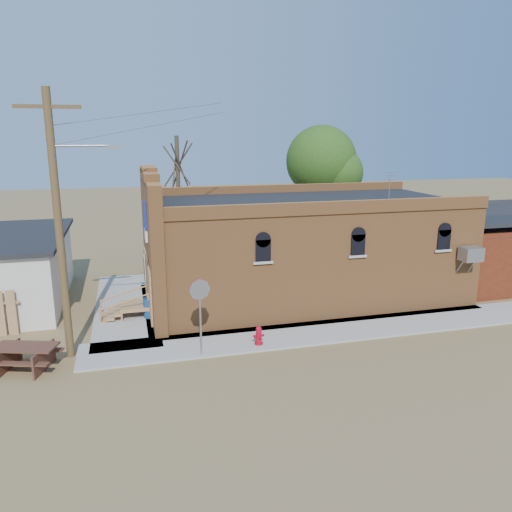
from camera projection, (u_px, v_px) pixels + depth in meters
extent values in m
plane|color=olive|center=(303.00, 345.00, 18.39)|extent=(120.00, 120.00, 0.00)
cube|color=#9E9991|center=(331.00, 331.00, 19.60)|extent=(19.00, 2.20, 0.08)
cube|color=#9E9991|center=(126.00, 306.00, 22.44)|extent=(2.60, 10.00, 0.08)
cube|color=#B16B36|center=(304.00, 250.00, 23.52)|extent=(14.00, 7.00, 4.50)
cube|color=black|center=(305.00, 201.00, 22.97)|extent=(13.80, 6.80, 0.12)
cube|color=#B16B36|center=(152.00, 245.00, 21.62)|extent=(0.50, 7.40, 5.80)
cube|color=#162598|center=(145.00, 225.00, 20.15)|extent=(0.08, 1.10, 1.56)
cube|color=#929397|center=(471.00, 254.00, 21.24)|extent=(0.85, 0.65, 0.60)
cube|color=#501E0D|center=(475.00, 252.00, 26.04)|extent=(5.00, 6.00, 3.20)
cylinder|color=brown|center=(59.00, 230.00, 16.40)|extent=(0.26, 0.26, 9.00)
cube|color=brown|center=(47.00, 106.00, 15.48)|extent=(2.00, 0.12, 0.12)
cylinder|color=#929397|center=(81.00, 146.00, 15.99)|extent=(1.80, 0.08, 0.08)
cube|color=#929397|center=(113.00, 147.00, 16.25)|extent=(0.45, 0.22, 0.14)
cylinder|color=#4E422C|center=(179.00, 202.00, 28.96)|extent=(0.24, 0.24, 7.50)
cylinder|color=#4E422C|center=(320.00, 205.00, 31.81)|extent=(0.28, 0.28, 6.30)
sphere|color=#294B15|center=(321.00, 161.00, 31.15)|extent=(4.40, 4.40, 4.40)
cylinder|color=#AB091C|center=(259.00, 343.00, 18.26)|extent=(0.41, 0.41, 0.06)
cylinder|color=#AB091C|center=(259.00, 336.00, 18.19)|extent=(0.28, 0.28, 0.53)
sphere|color=#AB091C|center=(259.00, 329.00, 18.12)|extent=(0.21, 0.21, 0.21)
cylinder|color=#AB091C|center=(260.00, 337.00, 18.06)|extent=(0.14, 0.15, 0.10)
cylinder|color=#AB091C|center=(255.00, 336.00, 18.15)|extent=(0.15, 0.14, 0.10)
cylinder|color=#AB091C|center=(262.00, 335.00, 18.22)|extent=(0.15, 0.14, 0.10)
cylinder|color=#929397|center=(201.00, 321.00, 17.13)|extent=(0.08, 0.08, 2.49)
cylinder|color=#929397|center=(200.00, 290.00, 16.84)|extent=(0.74, 0.17, 0.75)
cylinder|color=red|center=(200.00, 289.00, 16.88)|extent=(0.74, 0.17, 0.75)
cylinder|color=navy|center=(150.00, 308.00, 20.91)|extent=(0.54, 0.54, 0.82)
cube|color=#512D20|center=(7.00, 358.00, 16.43)|extent=(0.54, 1.50, 0.78)
cube|color=#512D20|center=(46.00, 359.00, 16.36)|extent=(0.54, 1.50, 0.78)
cube|color=#512D20|center=(25.00, 347.00, 16.30)|extent=(2.17, 1.45, 0.07)
cube|color=#512D20|center=(16.00, 365.00, 15.79)|extent=(1.98, 0.87, 0.06)
cube|color=#512D20|center=(35.00, 348.00, 16.97)|extent=(1.98, 0.87, 0.06)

